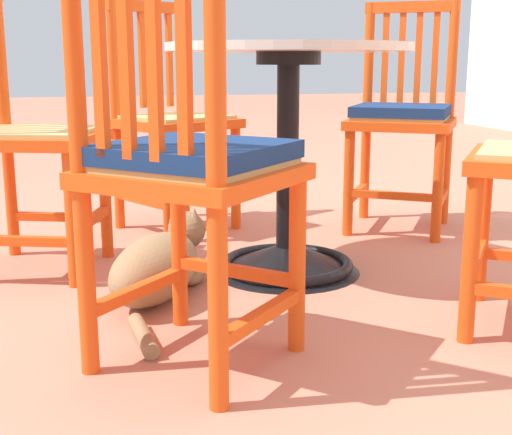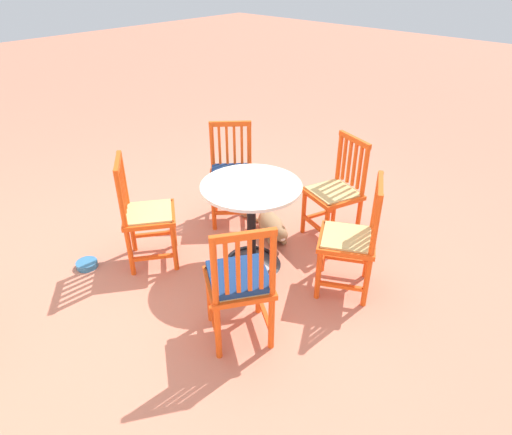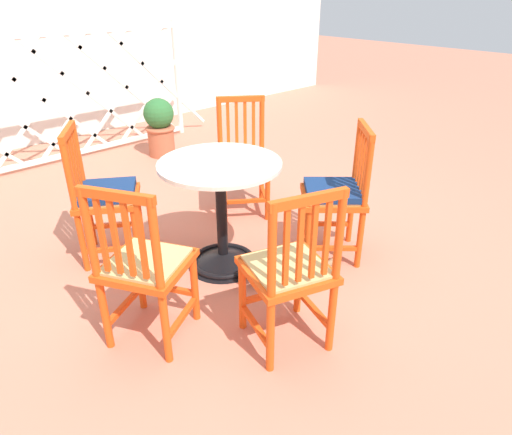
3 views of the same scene
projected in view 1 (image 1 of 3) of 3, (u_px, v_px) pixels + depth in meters
ground_plane at (264, 285)px, 2.18m from camera, size 24.00×24.00×0.00m
cafe_table at (287, 186)px, 2.26m from camera, size 0.76×0.76×0.73m
orange_chair_at_corner at (26, 139)px, 2.26m from camera, size 0.51×0.51×0.91m
orange_chair_near_fence at (188, 170)px, 1.52m from camera, size 0.57×0.57×0.91m
orange_chair_tucked_in at (402, 119)px, 2.83m from camera, size 0.55×0.55×0.91m
orange_chair_by_planter at (171, 122)px, 2.85m from camera, size 0.54×0.54×0.91m
tabby_cat at (161, 265)px, 2.06m from camera, size 0.72×0.39×0.23m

